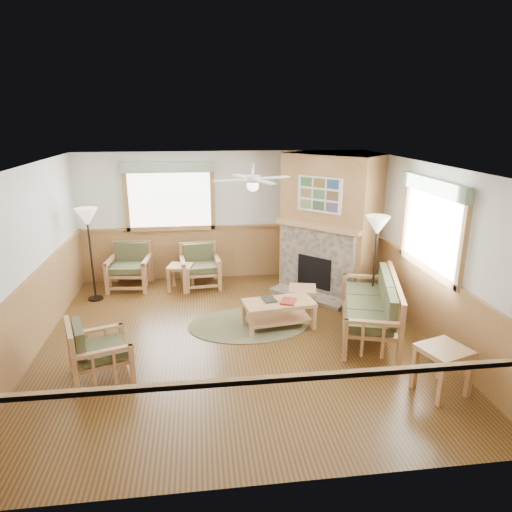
{
  "coord_description": "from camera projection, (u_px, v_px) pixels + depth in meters",
  "views": [
    {
      "loc": [
        -0.51,
        -6.49,
        3.37
      ],
      "look_at": [
        0.4,
        0.7,
        1.15
      ],
      "focal_mm": 32.0,
      "sensor_mm": 36.0,
      "label": 1
    }
  ],
  "objects": [
    {
      "name": "ceiling_fan",
      "position": [
        253.0,
        167.0,
        6.74
      ],
      "size": [
        1.59,
        1.59,
        0.36
      ],
      "primitive_type": null,
      "rotation": [
        0.0,
        0.0,
        0.35
      ],
      "color": "white",
      "rests_on": "ceiling"
    },
    {
      "name": "window_back",
      "position": [
        168.0,
        160.0,
        9.13
      ],
      "size": [
        1.9,
        0.16,
        1.5
      ],
      "primitive_type": null,
      "color": "white",
      "rests_on": "wall_back"
    },
    {
      "name": "end_table_chairs",
      "position": [
        181.0,
        278.0,
        9.19
      ],
      "size": [
        0.55,
        0.54,
        0.52
      ],
      "primitive_type": null,
      "rotation": [
        0.0,
        0.0,
        -0.23
      ],
      "color": "tan",
      "rests_on": "floor"
    },
    {
      "name": "book_dark",
      "position": [
        269.0,
        299.0,
        7.53
      ],
      "size": [
        0.24,
        0.3,
        0.03
      ],
      "primitive_type": "cube",
      "rotation": [
        0.0,
        0.0,
        0.16
      ],
      "color": "#272821",
      "rests_on": "coffee_table"
    },
    {
      "name": "wall_right",
      "position": [
        425.0,
        251.0,
        7.17
      ],
      "size": [
        0.02,
        6.0,
        2.7
      ],
      "primitive_type": "cube",
      "color": "silver",
      "rests_on": "floor"
    },
    {
      "name": "armchair_left",
      "position": [
        100.0,
        350.0,
        6.01
      ],
      "size": [
        0.95,
        0.95,
        0.84
      ],
      "primitive_type": null,
      "rotation": [
        0.0,
        0.0,
        1.9
      ],
      "color": "tan",
      "rests_on": "floor"
    },
    {
      "name": "wall_back",
      "position": [
        224.0,
        216.0,
        9.65
      ],
      "size": [
        6.0,
        0.02,
        2.7
      ],
      "primitive_type": "cube",
      "color": "silver",
      "rests_on": "floor"
    },
    {
      "name": "wainscot",
      "position": [
        236.0,
        307.0,
        7.04
      ],
      "size": [
        6.0,
        6.0,
        1.1
      ],
      "primitive_type": null,
      "color": "#9D7040",
      "rests_on": "floor"
    },
    {
      "name": "fireplace",
      "position": [
        330.0,
        223.0,
        9.0
      ],
      "size": [
        3.11,
        3.11,
        2.7
      ],
      "primitive_type": null,
      "rotation": [
        0.0,
        0.0,
        -0.79
      ],
      "color": "#9D7040",
      "rests_on": "floor"
    },
    {
      "name": "armchair_back_left",
      "position": [
        129.0,
        267.0,
        9.25
      ],
      "size": [
        0.88,
        0.88,
        0.9
      ],
      "primitive_type": null,
      "rotation": [
        0.0,
        0.0,
        -0.1
      ],
      "color": "tan",
      "rests_on": "floor"
    },
    {
      "name": "floor",
      "position": [
        236.0,
        340.0,
        7.2
      ],
      "size": [
        6.0,
        6.0,
        0.01
      ],
      "primitive_type": "cube",
      "color": "#553717",
      "rests_on": "ground"
    },
    {
      "name": "floor_lamp_right",
      "position": [
        374.0,
        266.0,
        7.88
      ],
      "size": [
        0.49,
        0.49,
        1.79
      ],
      "primitive_type": null,
      "rotation": [
        0.0,
        0.0,
        -0.21
      ],
      "color": "black",
      "rests_on": "floor"
    },
    {
      "name": "window_right",
      "position": [
        438.0,
        177.0,
        6.63
      ],
      "size": [
        0.16,
        1.9,
        1.5
      ],
      "primitive_type": null,
      "color": "white",
      "rests_on": "wall_right"
    },
    {
      "name": "book_red",
      "position": [
        288.0,
        300.0,
        7.46
      ],
      "size": [
        0.32,
        0.36,
        0.03
      ],
      "primitive_type": "cube",
      "rotation": [
        0.0,
        0.0,
        -0.4
      ],
      "color": "maroon",
      "rests_on": "coffee_table"
    },
    {
      "name": "braided_rug",
      "position": [
        249.0,
        324.0,
        7.7
      ],
      "size": [
        2.46,
        2.46,
        0.01
      ],
      "primitive_type": "cylinder",
      "rotation": [
        0.0,
        0.0,
        -0.23
      ],
      "color": "brown",
      "rests_on": "floor"
    },
    {
      "name": "wall_front",
      "position": [
        264.0,
        359.0,
        3.96
      ],
      "size": [
        6.0,
        0.02,
        2.7
      ],
      "primitive_type": "cube",
      "color": "silver",
      "rests_on": "floor"
    },
    {
      "name": "end_table_sofa",
      "position": [
        442.0,
        370.0,
        5.75
      ],
      "size": [
        0.69,
        0.68,
        0.62
      ],
      "primitive_type": null,
      "rotation": [
        0.0,
        0.0,
        0.31
      ],
      "color": "tan",
      "rests_on": "floor"
    },
    {
      "name": "floor_lamp_left",
      "position": [
        91.0,
        255.0,
        8.52
      ],
      "size": [
        0.54,
        0.54,
        1.79
      ],
      "primitive_type": null,
      "rotation": [
        0.0,
        0.0,
        0.42
      ],
      "color": "black",
      "rests_on": "floor"
    },
    {
      "name": "wall_left",
      "position": [
        24.0,
        266.0,
        6.44
      ],
      "size": [
        0.02,
        6.0,
        2.7
      ],
      "primitive_type": "cube",
      "color": "silver",
      "rests_on": "floor"
    },
    {
      "name": "sofa",
      "position": [
        369.0,
        306.0,
        7.3
      ],
      "size": [
        2.17,
        1.39,
        0.93
      ],
      "primitive_type": null,
      "rotation": [
        0.0,
        0.0,
        -1.87
      ],
      "color": "tan",
      "rests_on": "floor"
    },
    {
      "name": "armchair_back_right",
      "position": [
        200.0,
        266.0,
        9.34
      ],
      "size": [
        0.84,
        0.84,
        0.86
      ],
      "primitive_type": null,
      "rotation": [
        0.0,
        0.0,
        0.1
      ],
      "color": "tan",
      "rests_on": "floor"
    },
    {
      "name": "coffee_table",
      "position": [
        279.0,
        314.0,
        7.56
      ],
      "size": [
        1.22,
        0.74,
        0.46
      ],
      "primitive_type": null,
      "rotation": [
        0.0,
        0.0,
        0.15
      ],
      "color": "tan",
      "rests_on": "floor"
    },
    {
      "name": "ceiling",
      "position": [
        234.0,
        166.0,
        6.41
      ],
      "size": [
        6.0,
        6.0,
        0.01
      ],
      "primitive_type": "cube",
      "color": "white",
      "rests_on": "floor"
    },
    {
      "name": "footstool",
      "position": [
        302.0,
        298.0,
        8.27
      ],
      "size": [
        0.58,
        0.58,
        0.42
      ],
      "primitive_type": null,
      "rotation": [
        0.0,
        0.0,
        -0.22
      ],
      "color": "tan",
      "rests_on": "floor"
    }
  ]
}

